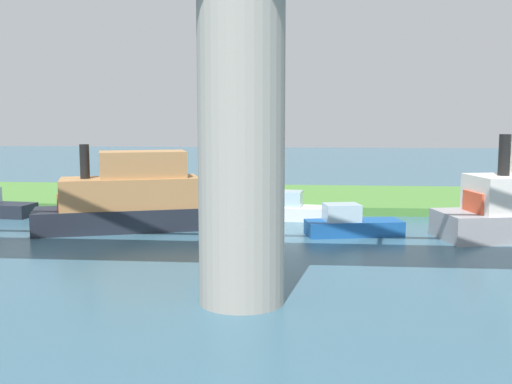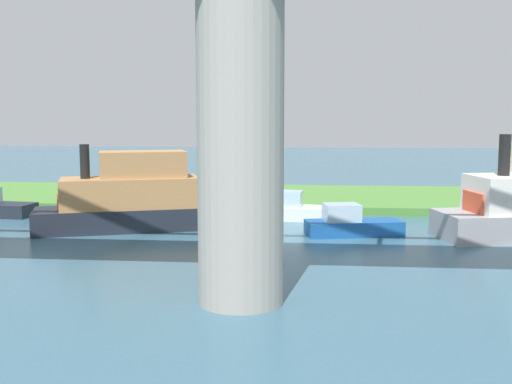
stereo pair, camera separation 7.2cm
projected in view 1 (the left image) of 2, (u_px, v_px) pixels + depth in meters
ground_plane at (255, 214)px, 37.80m from camera, size 160.00×160.00×0.00m
grassy_bank at (263, 197)px, 43.70m from camera, size 80.00×12.00×0.50m
bridge_pylon at (241, 132)px, 19.39m from camera, size 2.73×2.73×10.97m
person_on_bank at (203, 189)px, 40.88m from camera, size 0.47×0.47×1.39m
mooring_post at (147, 194)px, 39.93m from camera, size 0.20×0.20×0.87m
houseboat_blue at (127, 198)px, 32.66m from camera, size 9.33×5.65×4.52m
riverboat_paddlewheel at (351, 224)px, 31.19m from camera, size 5.05×2.71×1.60m
motorboat_red at (295, 209)px, 35.87m from camera, size 5.13×2.32×1.65m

